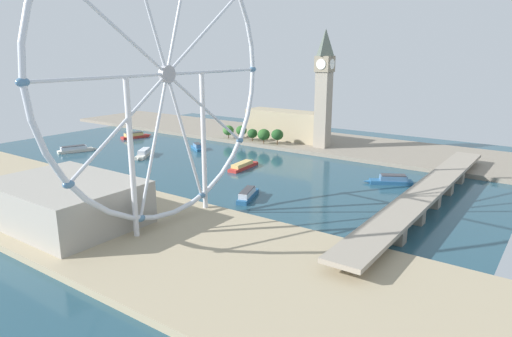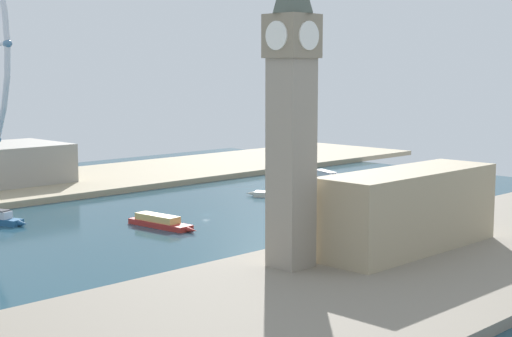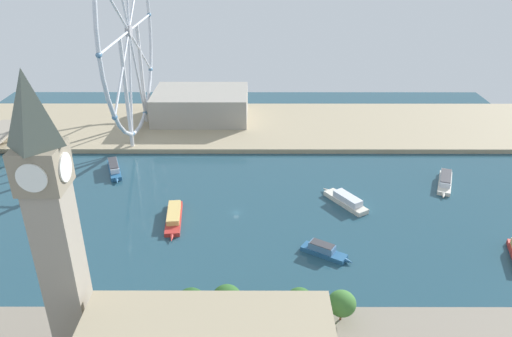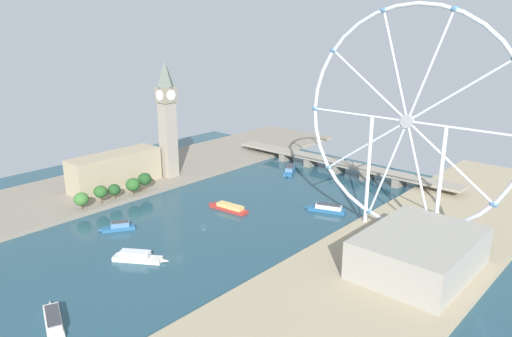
{
  "view_description": "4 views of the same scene",
  "coord_description": "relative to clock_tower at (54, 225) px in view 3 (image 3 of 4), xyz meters",
  "views": [
    {
      "loc": [
        241.86,
        218.56,
        81.18
      ],
      "look_at": [
        8.6,
        52.48,
        6.61
      ],
      "focal_mm": 31.91,
      "sensor_mm": 36.0,
      "label": 1
    },
    {
      "loc": [
        -245.25,
        213.69,
        60.93
      ],
      "look_at": [
        -21.8,
        -8.29,
        20.96
      ],
      "focal_mm": 54.42,
      "sensor_mm": 36.0,
      "label": 2
    },
    {
      "loc": [
        -211.15,
        -10.34,
        128.41
      ],
      "look_at": [
        6.89,
        -10.01,
        21.34
      ],
      "focal_mm": 34.36,
      "sensor_mm": 36.0,
      "label": 3
    },
    {
      "loc": [
        217.5,
        -193.8,
        125.38
      ],
      "look_at": [
        -23.42,
        77.12,
        16.6
      ],
      "focal_mm": 34.23,
      "sensor_mm": 36.0,
      "label": 4
    }
  ],
  "objects": [
    {
      "name": "tour_boat_6",
      "position": [
        101.35,
        -104.04,
        -49.95
      ],
      "size": [
        29.25,
        21.09,
        5.67
      ],
      "rotation": [
        0.0,
        0.0,
        0.57
      ],
      "color": "beige",
      "rests_on": "ground_plane"
    },
    {
      "name": "riverside_hall",
      "position": [
        222.55,
        -17.32,
        -39.32
      ],
      "size": [
        49.44,
        67.4,
        19.92
      ],
      "primitive_type": "cube",
      "color": "gray",
      "rests_on": "riverbank_right"
    },
    {
      "name": "ground_plane",
      "position": [
        92.79,
        -47.69,
        -52.28
      ],
      "size": [
        403.42,
        403.42,
        0.0
      ],
      "primitive_type": "plane",
      "color": "#234756"
    },
    {
      "name": "tour_boat_5",
      "position": [
        138.22,
        25.34,
        -49.86
      ],
      "size": [
        29.72,
        14.33,
        5.75
      ],
      "rotation": [
        0.0,
        0.0,
        3.49
      ],
      "color": "#235684",
      "rests_on": "ground_plane"
    },
    {
      "name": "clock_tower",
      "position": [
        0.0,
        0.0,
        0.0
      ],
      "size": [
        13.41,
        13.41,
        94.84
      ],
      "color": "gray",
      "rests_on": "riverbank_left"
    },
    {
      "name": "tour_boat_1",
      "position": [
        85.67,
        -17.54,
        -50.29
      ],
      "size": [
        35.13,
        9.75,
        4.7
      ],
      "rotation": [
        0.0,
        0.0,
        3.23
      ],
      "color": "#B22D28",
      "rests_on": "ground_plane"
    },
    {
      "name": "tree_row_embankment",
      "position": [
        14.84,
        -59.85,
        -41.29
      ],
      "size": [
        12.97,
        62.92,
        13.38
      ],
      "color": "#513823",
      "rests_on": "riverbank_left"
    },
    {
      "name": "tour_boat_4",
      "position": [
        57.43,
        -87.45,
        -50.13
      ],
      "size": [
        16.01,
        22.19,
        5.44
      ],
      "rotation": [
        0.0,
        0.0,
        4.15
      ],
      "color": "#235684",
      "rests_on": "ground_plane"
    },
    {
      "name": "riverbank_right",
      "position": [
        209.5,
        -47.69,
        -50.78
      ],
      "size": [
        90.0,
        520.0,
        3.0
      ],
      "primitive_type": "cube",
      "color": "tan",
      "rests_on": "ground_plane"
    },
    {
      "name": "ferris_wheel",
      "position": [
        192.29,
        21.69,
        18.2
      ],
      "size": [
        132.96,
        3.2,
        133.36
      ],
      "color": "silver",
      "rests_on": "riverbank_right"
    },
    {
      "name": "tour_boat_3",
      "position": [
        122.85,
        -162.95,
        -50.02
      ],
      "size": [
        31.66,
        16.36,
        5.29
      ],
      "rotation": [
        0.0,
        0.0,
        2.77
      ],
      "color": "beige",
      "rests_on": "ground_plane"
    }
  ]
}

